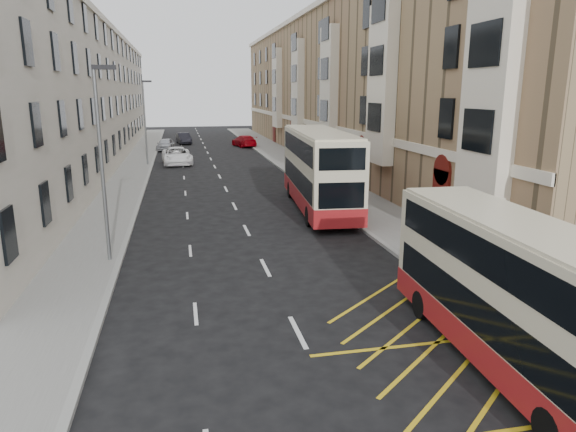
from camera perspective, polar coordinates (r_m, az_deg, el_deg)
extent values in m
plane|color=black|center=(12.67, 5.43, -20.63)|extent=(200.00, 200.00, 0.00)
cube|color=slate|center=(42.10, 3.76, 4.01)|extent=(4.00, 120.00, 0.15)
cube|color=slate|center=(40.79, -17.74, 3.08)|extent=(3.00, 120.00, 0.15)
cube|color=gray|center=(41.61, 1.10, 3.93)|extent=(0.25, 120.00, 0.15)
cube|color=gray|center=(40.67, -15.64, 3.19)|extent=(0.25, 120.00, 0.15)
cube|color=#8F7653|center=(58.38, 6.49, 13.97)|extent=(10.00, 79.00, 15.00)
cube|color=silver|center=(57.09, 1.51, 10.54)|extent=(0.18, 79.00, 0.50)
cube|color=silver|center=(57.53, 1.51, 21.55)|extent=(0.40, 79.00, 0.50)
cube|color=silver|center=(23.76, 21.60, 13.66)|extent=(0.80, 3.20, 10.00)
cube|color=silver|center=(34.46, 10.38, 14.09)|extent=(0.80, 3.20, 10.00)
cube|color=silver|center=(45.81, 4.57, 14.11)|extent=(0.80, 3.20, 10.00)
cube|color=silver|center=(57.42, 1.09, 14.06)|extent=(0.80, 3.20, 10.00)
cube|color=silver|center=(69.17, -1.21, 13.99)|extent=(0.80, 3.20, 10.00)
cube|color=#55100C|center=(27.88, 16.61, 1.88)|extent=(0.20, 1.60, 3.00)
cube|color=#55100C|center=(38.68, 8.19, 5.48)|extent=(0.20, 1.60, 3.00)
cube|color=#55100C|center=(50.03, 3.48, 7.43)|extent=(0.20, 1.60, 3.00)
cube|color=#55100C|center=(61.63, 0.50, 8.63)|extent=(0.20, 1.60, 3.00)
cube|color=#55100C|center=(73.36, -1.54, 9.44)|extent=(0.20, 1.60, 3.00)
cube|color=beige|center=(56.40, -22.92, 12.00)|extent=(9.00, 79.00, 13.00)
cube|color=silver|center=(56.06, -18.77, 19.02)|extent=(0.30, 79.00, 0.50)
cube|color=black|center=(17.02, 28.80, -7.58)|extent=(0.08, 0.08, 2.60)
cylinder|color=#A91404|center=(16.95, 23.75, -10.01)|extent=(0.06, 0.06, 1.00)
cylinder|color=#A91404|center=(19.46, 18.23, -6.47)|extent=(0.06, 0.06, 1.00)
cylinder|color=#A91404|center=(22.17, 14.07, -3.73)|extent=(0.06, 0.06, 1.00)
cube|color=#A91404|center=(19.31, 18.34, -5.14)|extent=(0.05, 6.50, 0.06)
cube|color=#A91404|center=(19.45, 18.24, -6.34)|extent=(0.05, 6.50, 0.06)
cylinder|color=slate|center=(22.38, -19.99, 5.22)|extent=(0.16, 0.16, 8.00)
cube|color=black|center=(22.15, -19.77, 15.30)|extent=(0.90, 0.18, 0.18)
cylinder|color=slate|center=(52.14, -15.60, 9.92)|extent=(0.16, 0.16, 8.00)
cube|color=black|center=(52.04, -15.43, 14.23)|extent=(0.90, 0.18, 0.18)
cube|color=beige|center=(14.58, 23.75, -7.71)|extent=(2.71, 10.03, 3.57)
cube|color=maroon|center=(15.11, 23.24, -12.60)|extent=(2.73, 10.06, 0.81)
cube|color=black|center=(14.73, 23.59, -9.27)|extent=(2.71, 9.24, 0.99)
cube|color=black|center=(14.23, 24.17, -3.54)|extent=(2.71, 9.24, 0.90)
cube|color=beige|center=(14.05, 24.46, -0.76)|extent=(2.60, 9.63, 0.11)
cube|color=black|center=(18.78, 15.52, -3.58)|extent=(1.92, 0.16, 1.17)
cube|color=black|center=(18.33, 15.88, 1.96)|extent=(1.58, 0.14, 0.41)
cylinder|color=black|center=(17.29, 14.59, -9.50)|extent=(0.29, 0.91, 0.90)
cylinder|color=black|center=(18.18, 20.56, -8.78)|extent=(0.29, 0.91, 0.90)
cylinder|color=black|center=(12.46, 27.11, -20.38)|extent=(0.29, 0.91, 0.90)
cube|color=beige|center=(31.37, 3.47, 5.28)|extent=(3.72, 12.28, 4.34)
cube|color=maroon|center=(31.66, 3.43, 2.28)|extent=(3.76, 12.32, 0.99)
cube|color=black|center=(31.45, 3.46, 4.34)|extent=(3.69, 11.32, 1.21)
cube|color=black|center=(31.21, 3.51, 7.73)|extent=(3.69, 11.32, 1.10)
cube|color=beige|center=(31.13, 3.53, 9.32)|extent=(3.57, 11.79, 0.13)
cube|color=black|center=(37.32, 1.74, 5.92)|extent=(2.34, 0.28, 1.43)
cube|color=black|center=(37.08, 1.77, 9.38)|extent=(1.93, 0.24, 0.49)
cube|color=black|center=(25.64, 5.95, 2.28)|extent=(2.34, 0.28, 1.32)
cylinder|color=black|center=(35.28, 0.27, 2.94)|extent=(0.40, 1.12, 1.10)
cylinder|color=black|center=(35.69, 4.24, 3.03)|extent=(0.40, 1.12, 1.10)
cylinder|color=black|center=(27.80, 2.37, -0.01)|extent=(0.40, 1.12, 1.10)
cylinder|color=black|center=(28.31, 7.33, 0.14)|extent=(0.40, 1.12, 1.10)
imported|color=black|center=(18.07, 27.40, -7.66)|extent=(0.87, 0.69, 1.76)
imported|color=black|center=(17.09, 23.58, -8.56)|extent=(1.00, 0.45, 1.68)
imported|color=white|center=(52.87, -12.23, 6.55)|extent=(3.15, 6.20, 1.68)
imported|color=#ACAFB4|center=(65.60, -13.47, 7.74)|extent=(2.47, 4.67, 1.51)
imported|color=black|center=(73.51, -11.50, 8.44)|extent=(2.24, 4.75, 1.50)
imported|color=#8B0009|center=(68.52, -4.89, 8.31)|extent=(3.14, 5.58, 1.53)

